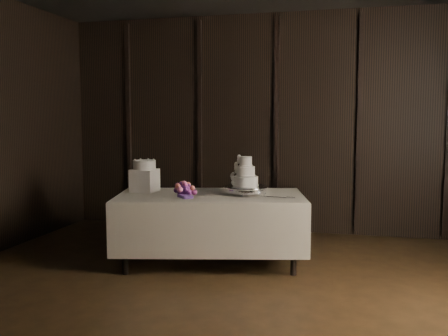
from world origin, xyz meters
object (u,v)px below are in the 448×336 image
bouquet (184,190)px  box_pedestal (145,180)px  display_table (211,226)px  small_cake (144,165)px  cake_stand (246,190)px  wedding_cake (243,175)px

bouquet → box_pedestal: size_ratio=1.49×
display_table → small_cake: bearing=164.3°
cake_stand → box_pedestal: 1.14m
box_pedestal → small_cake: size_ratio=1.03×
bouquet → cake_stand: bearing=22.3°
cake_stand → box_pedestal: bearing=-176.6°
cake_stand → bouquet: size_ratio=1.25×
cake_stand → bouquet: bouquet is taller
display_table → box_pedestal: size_ratio=8.37×
bouquet → display_table: bearing=31.4°
display_table → box_pedestal: bearing=164.3°
display_table → cake_stand: bearing=2.2°
display_table → small_cake: (-0.77, 0.03, 0.64)m
cake_stand → wedding_cake: (-0.02, -0.01, 0.17)m
wedding_cake → small_cake: wedding_cake is taller
wedding_cake → small_cake: size_ratio=1.26×
cake_stand → small_cake: small_cake is taller
display_table → box_pedestal: 0.90m
display_table → box_pedestal: (-0.77, 0.03, 0.47)m
cake_stand → display_table: bearing=-164.5°
box_pedestal → small_cake: (0.00, 0.00, 0.18)m
wedding_cake → bouquet: bearing=-162.7°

